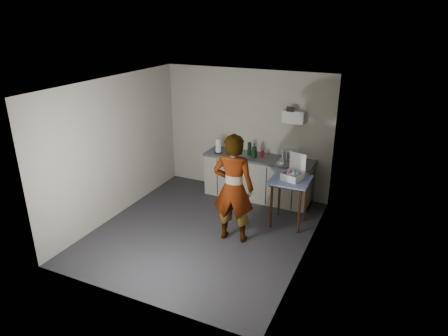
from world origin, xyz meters
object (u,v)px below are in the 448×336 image
at_px(standing_man, 233,188).
at_px(bakery_box, 293,174).
at_px(paper_towel, 218,146).
at_px(dish_rack, 288,159).
at_px(soap_bottle, 254,151).
at_px(dark_bottle, 249,149).
at_px(side_table, 290,185).
at_px(soda_can, 262,154).
at_px(kitchen_counter, 258,179).

xyz_separation_m(standing_man, bakery_box, (0.75, 0.90, 0.05)).
height_order(paper_towel, dish_rack, paper_towel).
bearing_deg(soap_bottle, dish_rack, 3.72).
xyz_separation_m(dark_bottle, bakery_box, (1.14, -0.81, -0.06)).
bearing_deg(soap_bottle, side_table, -37.16).
xyz_separation_m(soap_bottle, dark_bottle, (-0.14, 0.10, -0.01)).
bearing_deg(dish_rack, bakery_box, -68.20).
bearing_deg(paper_towel, side_table, -21.98).
xyz_separation_m(soda_can, bakery_box, (0.86, -0.82, 0.02)).
bearing_deg(kitchen_counter, bakery_box, -40.72).
bearing_deg(soda_can, bakery_box, -43.47).
bearing_deg(dark_bottle, dish_rack, -3.98).
bearing_deg(dish_rack, kitchen_counter, 176.38).
xyz_separation_m(side_table, bakery_box, (0.03, 0.02, 0.21)).
bearing_deg(soda_can, kitchen_counter, -153.77).
xyz_separation_m(kitchen_counter, dish_rack, (0.62, -0.04, 0.54)).
bearing_deg(bakery_box, paper_towel, 173.21).
bearing_deg(standing_man, bakery_box, -137.90).
xyz_separation_m(standing_man, dark_bottle, (-0.39, 1.71, 0.11)).
bearing_deg(paper_towel, bakery_box, -21.02).
bearing_deg(dark_bottle, soap_bottle, -35.98).
distance_m(paper_towel, dish_rack, 1.48).
bearing_deg(dish_rack, standing_man, -105.08).
bearing_deg(standing_man, soda_can, -94.45).
bearing_deg(paper_towel, standing_man, -57.03).
relative_size(kitchen_counter, standing_man, 1.20).
relative_size(kitchen_counter, paper_towel, 7.45).
bearing_deg(dark_bottle, bakery_box, -35.49).
distance_m(standing_man, dark_bottle, 1.76).
bearing_deg(dish_rack, dark_bottle, 176.02).
bearing_deg(side_table, dish_rack, 108.02).
relative_size(soda_can, dish_rack, 0.31).
xyz_separation_m(kitchen_counter, paper_towel, (-0.86, -0.11, 0.63)).
relative_size(side_table, paper_towel, 2.95).
distance_m(side_table, dish_rack, 0.84).
height_order(side_table, soda_can, soda_can).
distance_m(kitchen_counter, standing_man, 1.78).
relative_size(side_table, soda_can, 7.41).
bearing_deg(dish_rack, soap_bottle, -176.28).
distance_m(standing_man, dish_rack, 1.71).
xyz_separation_m(paper_towel, bakery_box, (1.77, -0.68, -0.07)).
distance_m(dark_bottle, dish_rack, 0.84).
height_order(standing_man, paper_towel, standing_man).
bearing_deg(paper_towel, dish_rack, 2.70).
height_order(standing_man, soap_bottle, standing_man).
relative_size(side_table, soap_bottle, 3.00).
bearing_deg(dish_rack, soda_can, 173.25).
height_order(kitchen_counter, bakery_box, bakery_box).
height_order(kitchen_counter, dark_bottle, dark_bottle).
xyz_separation_m(dark_bottle, dish_rack, (0.83, -0.06, -0.07)).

